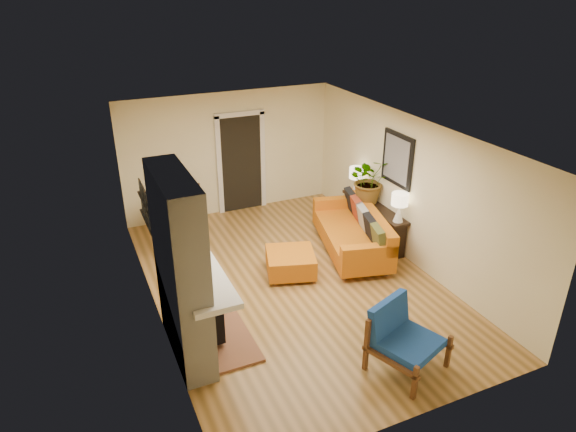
# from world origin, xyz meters

# --- Properties ---
(room_shell) EXTENTS (6.50, 6.50, 6.50)m
(room_shell) POSITION_xyz_m (0.60, 2.63, 1.24)
(room_shell) COLOR #B38245
(room_shell) RESTS_ON ground
(fireplace) EXTENTS (1.09, 1.68, 2.60)m
(fireplace) POSITION_xyz_m (-2.00, -1.00, 1.24)
(fireplace) COLOR white
(fireplace) RESTS_ON ground
(sofa) EXTENTS (1.49, 2.42, 0.89)m
(sofa) POSITION_xyz_m (1.54, 0.54, 0.39)
(sofa) COLOR silver
(sofa) RESTS_ON ground
(ottoman) EXTENTS (1.01, 1.01, 0.41)m
(ottoman) POSITION_xyz_m (0.07, 0.26, 0.24)
(ottoman) COLOR silver
(ottoman) RESTS_ON ground
(blue_chair) EXTENTS (1.10, 1.09, 0.90)m
(blue_chair) POSITION_xyz_m (0.45, -2.40, 0.49)
(blue_chair) COLOR brown
(blue_chair) RESTS_ON ground
(dining_table) EXTENTS (1.08, 1.96, 1.03)m
(dining_table) POSITION_xyz_m (-1.27, 2.09, 0.68)
(dining_table) COLOR brown
(dining_table) RESTS_ON ground
(console_table) EXTENTS (0.34, 1.85, 0.72)m
(console_table) POSITION_xyz_m (2.07, 0.79, 0.58)
(console_table) COLOR black
(console_table) RESTS_ON ground
(lamp_near) EXTENTS (0.30, 0.30, 0.54)m
(lamp_near) POSITION_xyz_m (2.07, 0.02, 1.06)
(lamp_near) COLOR white
(lamp_near) RESTS_ON console_table
(lamp_far) EXTENTS (0.30, 0.30, 0.54)m
(lamp_far) POSITION_xyz_m (2.07, 1.48, 1.06)
(lamp_far) COLOR white
(lamp_far) RESTS_ON console_table
(houseplant) EXTENTS (0.96, 0.88, 0.92)m
(houseplant) POSITION_xyz_m (2.06, 0.98, 1.18)
(houseplant) COLOR #1E5919
(houseplant) RESTS_ON console_table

